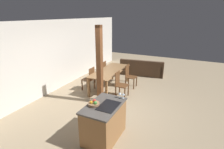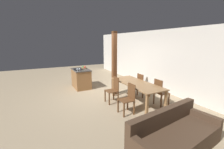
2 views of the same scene
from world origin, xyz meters
name	(u,v)px [view 1 (image 1 of 2)]	position (x,y,z in m)	size (l,w,h in m)	color
ground_plane	(110,109)	(0.00, 0.00, 0.00)	(16.00, 16.00, 0.00)	#9E896B
wall_back	(44,59)	(0.00, 2.65, 1.35)	(11.20, 0.08, 2.70)	silver
kitchen_island	(104,121)	(-1.30, -0.50, 0.46)	(1.15, 0.73, 0.92)	olive
fruit_bowl	(94,103)	(-1.41, -0.30, 0.96)	(0.27, 0.27, 0.12)	#99704C
wine_glass_near	(123,94)	(-0.80, -0.78, 1.03)	(0.08, 0.08, 0.15)	silver
wine_glass_middle	(120,93)	(-0.80, -0.69, 1.03)	(0.08, 0.08, 0.15)	silver
dining_table	(110,73)	(1.48, 0.71, 0.68)	(2.18, 0.87, 0.77)	olive
dining_chair_near_left	(120,84)	(0.99, 0.06, 0.49)	(0.40, 0.40, 0.94)	brown
dining_chair_near_right	(130,76)	(1.98, 0.06, 0.49)	(0.40, 0.40, 0.94)	brown
dining_chair_far_left	(90,78)	(0.99, 1.37, 0.49)	(0.40, 0.40, 0.94)	brown
dining_chair_far_right	(102,71)	(1.98, 1.37, 0.49)	(0.40, 0.40, 0.94)	brown
couch	(142,69)	(3.76, 0.05, 0.27)	(1.10, 2.19, 0.78)	#473323
timber_post	(100,66)	(0.26, 0.48, 1.29)	(0.17, 0.17, 2.59)	brown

